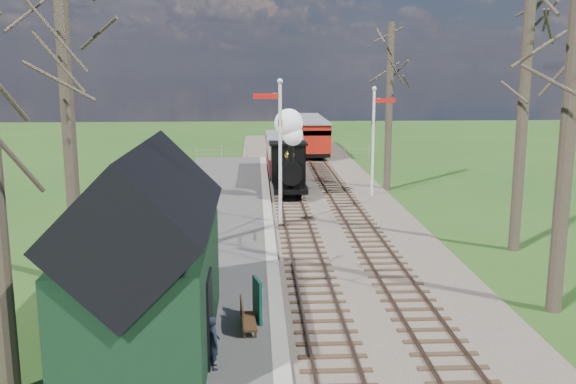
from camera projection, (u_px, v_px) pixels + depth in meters
name	position (u px, v px, depth m)	size (l,w,h in m)	color
distant_hills	(282.00, 259.00, 77.89)	(114.40, 48.00, 22.02)	#385B23
ballast_bed	(314.00, 197.00, 33.24)	(8.00, 60.00, 0.10)	brown
track_near	(289.00, 196.00, 33.16)	(1.60, 60.00, 0.15)	brown
track_far	(339.00, 196.00, 33.29)	(1.60, 60.00, 0.15)	brown
platform	(211.00, 237.00, 25.15)	(5.00, 44.00, 0.20)	#474442
coping_strip	(270.00, 236.00, 25.26)	(0.40, 44.00, 0.21)	#B2AD9E
station_shed	(146.00, 259.00, 14.89)	(3.25, 6.30, 4.78)	black
semaphore_near	(279.00, 142.00, 26.57)	(1.22, 0.24, 6.22)	silver
semaphore_far	(375.00, 133.00, 32.76)	(1.22, 0.24, 5.72)	silver
bare_trees	(350.00, 113.00, 20.59)	(15.51, 22.39, 12.00)	#382D23
fence_line	(283.00, 152.00, 46.82)	(12.60, 0.08, 1.00)	slate
locomotive	(289.00, 158.00, 32.95)	(1.80, 4.19, 4.49)	black
coach	(284.00, 153.00, 39.00)	(2.09, 7.18, 2.20)	black
red_carriage_a	(314.00, 138.00, 47.43)	(2.12, 5.25, 2.23)	black
red_carriage_b	(308.00, 130.00, 52.82)	(2.12, 5.25, 2.23)	black
sign_board	(258.00, 300.00, 16.53)	(0.27, 0.76, 1.12)	#0E4338
bench	(245.00, 317.00, 16.01)	(0.45, 1.27, 0.71)	#442D18
person	(213.00, 342.00, 13.89)	(0.44, 0.29, 1.19)	black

